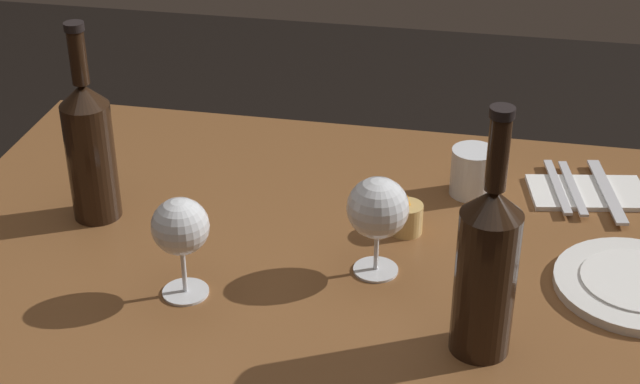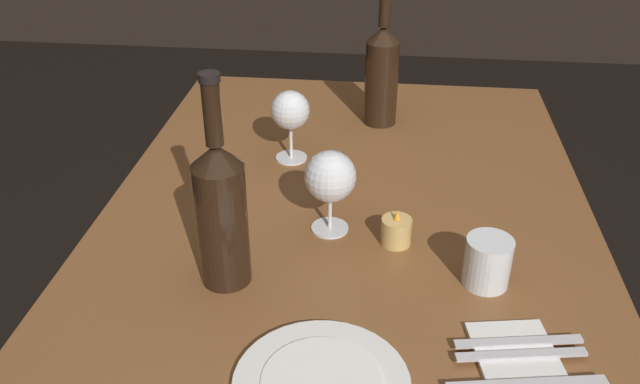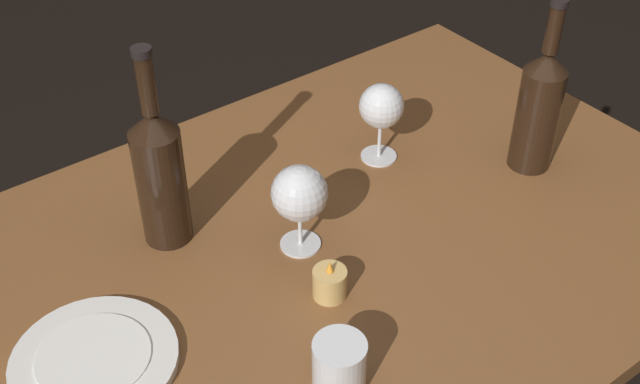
{
  "view_description": "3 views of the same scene",
  "coord_description": "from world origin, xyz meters",
  "px_view_note": "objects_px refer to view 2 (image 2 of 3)",
  "views": [
    {
      "loc": [
        0.2,
        -1.2,
        1.55
      ],
      "look_at": [
        -0.03,
        -0.02,
        0.86
      ],
      "focal_mm": 54.63,
      "sensor_mm": 36.0,
      "label": 1
    },
    {
      "loc": [
        1.03,
        0.07,
        1.4
      ],
      "look_at": [
        0.07,
        -0.04,
        0.82
      ],
      "focal_mm": 37.39,
      "sensor_mm": 36.0,
      "label": 2
    },
    {
      "loc": [
        0.62,
        0.77,
        1.63
      ],
      "look_at": [
        -0.0,
        -0.05,
        0.81
      ],
      "focal_mm": 46.11,
      "sensor_mm": 36.0,
      "label": 3
    }
  ],
  "objects_px": {
    "wine_glass_left": "(290,112)",
    "water_tumbler": "(487,264)",
    "fork_outer": "(519,342)",
    "wine_glass_right": "(330,178)",
    "wine_bottle_second": "(221,211)",
    "dinner_plate": "(320,384)",
    "votive_candle": "(396,232)",
    "fork_inner": "(521,355)",
    "folded_napkin": "(523,372)",
    "wine_bottle": "(382,73)"
  },
  "relations": [
    {
      "from": "fork_inner",
      "to": "folded_napkin",
      "type": "bearing_deg",
      "value": 0.0
    },
    {
      "from": "wine_glass_right",
      "to": "wine_bottle",
      "type": "distance_m",
      "value": 0.47
    },
    {
      "from": "wine_glass_left",
      "to": "water_tumbler",
      "type": "bearing_deg",
      "value": 43.9
    },
    {
      "from": "votive_candle",
      "to": "fork_inner",
      "type": "xyz_separation_m",
      "value": [
        0.26,
        0.17,
        -0.01
      ]
    },
    {
      "from": "water_tumbler",
      "to": "fork_inner",
      "type": "xyz_separation_m",
      "value": [
        0.17,
        0.03,
        -0.03
      ]
    },
    {
      "from": "water_tumbler",
      "to": "wine_glass_left",
      "type": "bearing_deg",
      "value": -136.1
    },
    {
      "from": "votive_candle",
      "to": "folded_napkin",
      "type": "xyz_separation_m",
      "value": [
        0.28,
        0.17,
        -0.02
      ]
    },
    {
      "from": "fork_inner",
      "to": "fork_outer",
      "type": "bearing_deg",
      "value": 180.0
    },
    {
      "from": "wine_glass_right",
      "to": "water_tumbler",
      "type": "bearing_deg",
      "value": 64.46
    },
    {
      "from": "wine_bottle",
      "to": "fork_inner",
      "type": "height_order",
      "value": "wine_bottle"
    },
    {
      "from": "fork_inner",
      "to": "wine_bottle_second",
      "type": "bearing_deg",
      "value": -106.73
    },
    {
      "from": "wine_glass_left",
      "to": "fork_outer",
      "type": "xyz_separation_m",
      "value": [
        0.52,
        0.4,
        -0.1
      ]
    },
    {
      "from": "wine_glass_left",
      "to": "dinner_plate",
      "type": "height_order",
      "value": "wine_glass_left"
    },
    {
      "from": "wine_bottle_second",
      "to": "votive_candle",
      "type": "distance_m",
      "value": 0.31
    },
    {
      "from": "wine_glass_left",
      "to": "votive_candle",
      "type": "xyz_separation_m",
      "value": [
        0.29,
        0.22,
        -0.08
      ]
    },
    {
      "from": "votive_candle",
      "to": "fork_inner",
      "type": "distance_m",
      "value": 0.31
    },
    {
      "from": "fork_inner",
      "to": "wine_glass_left",
      "type": "bearing_deg",
      "value": -143.97
    },
    {
      "from": "wine_glass_left",
      "to": "water_tumbler",
      "type": "xyz_separation_m",
      "value": [
        0.38,
        0.36,
        -0.07
      ]
    },
    {
      "from": "votive_candle",
      "to": "dinner_plate",
      "type": "xyz_separation_m",
      "value": [
        0.34,
        -0.09,
        -0.02
      ]
    },
    {
      "from": "dinner_plate",
      "to": "wine_glass_left",
      "type": "bearing_deg",
      "value": -168.16
    },
    {
      "from": "wine_bottle",
      "to": "folded_napkin",
      "type": "bearing_deg",
      "value": 15.67
    },
    {
      "from": "votive_candle",
      "to": "fork_outer",
      "type": "distance_m",
      "value": 0.29
    },
    {
      "from": "wine_bottle",
      "to": "folded_napkin",
      "type": "distance_m",
      "value": 0.81
    },
    {
      "from": "votive_candle",
      "to": "folded_napkin",
      "type": "distance_m",
      "value": 0.33
    },
    {
      "from": "wine_bottle_second",
      "to": "folded_napkin",
      "type": "xyz_separation_m",
      "value": [
        0.16,
        0.44,
        -0.12
      ]
    },
    {
      "from": "wine_glass_right",
      "to": "wine_bottle",
      "type": "bearing_deg",
      "value": 171.11
    },
    {
      "from": "wine_bottle_second",
      "to": "dinner_plate",
      "type": "xyz_separation_m",
      "value": [
        0.21,
        0.17,
        -0.12
      ]
    },
    {
      "from": "fork_inner",
      "to": "wine_glass_right",
      "type": "bearing_deg",
      "value": -134.99
    },
    {
      "from": "wine_glass_left",
      "to": "wine_glass_right",
      "type": "bearing_deg",
      "value": 22.71
    },
    {
      "from": "wine_bottle",
      "to": "wine_bottle_second",
      "type": "xyz_separation_m",
      "value": [
        0.62,
        -0.22,
        0.01
      ]
    },
    {
      "from": "wine_glass_left",
      "to": "wine_bottle_second",
      "type": "bearing_deg",
      "value": -5.78
    },
    {
      "from": "wine_glass_right",
      "to": "water_tumbler",
      "type": "relative_size",
      "value": 1.88
    },
    {
      "from": "folded_napkin",
      "to": "fork_outer",
      "type": "distance_m",
      "value": 0.05
    },
    {
      "from": "wine_glass_right",
      "to": "fork_inner",
      "type": "bearing_deg",
      "value": 45.01
    },
    {
      "from": "fork_outer",
      "to": "fork_inner",
      "type": "bearing_deg",
      "value": 0.0
    },
    {
      "from": "wine_glass_right",
      "to": "dinner_plate",
      "type": "distance_m",
      "value": 0.38
    },
    {
      "from": "water_tumbler",
      "to": "fork_inner",
      "type": "distance_m",
      "value": 0.17
    },
    {
      "from": "wine_bottle",
      "to": "fork_inner",
      "type": "relative_size",
      "value": 1.8
    },
    {
      "from": "dinner_plate",
      "to": "fork_inner",
      "type": "xyz_separation_m",
      "value": [
        -0.08,
        0.26,
        0.0
      ]
    },
    {
      "from": "water_tumbler",
      "to": "dinner_plate",
      "type": "relative_size",
      "value": 0.35
    },
    {
      "from": "wine_glass_right",
      "to": "votive_candle",
      "type": "height_order",
      "value": "wine_glass_right"
    },
    {
      "from": "water_tumbler",
      "to": "folded_napkin",
      "type": "height_order",
      "value": "water_tumbler"
    },
    {
      "from": "wine_glass_left",
      "to": "wine_glass_right",
      "type": "relative_size",
      "value": 1.0
    },
    {
      "from": "wine_glass_right",
      "to": "fork_inner",
      "type": "xyz_separation_m",
      "value": [
        0.29,
        0.29,
        -0.09
      ]
    },
    {
      "from": "water_tumbler",
      "to": "fork_inner",
      "type": "relative_size",
      "value": 0.45
    },
    {
      "from": "wine_glass_right",
      "to": "wine_bottle_second",
      "type": "bearing_deg",
      "value": -43.42
    },
    {
      "from": "wine_glass_right",
      "to": "votive_candle",
      "type": "bearing_deg",
      "value": 75.44
    },
    {
      "from": "wine_bottle_second",
      "to": "dinner_plate",
      "type": "relative_size",
      "value": 1.49
    },
    {
      "from": "water_tumbler",
      "to": "fork_outer",
      "type": "distance_m",
      "value": 0.15
    },
    {
      "from": "wine_glass_right",
      "to": "wine_glass_left",
      "type": "bearing_deg",
      "value": -157.29
    }
  ]
}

